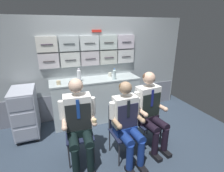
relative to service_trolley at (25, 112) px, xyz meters
The scene contains 14 objects.
ground 1.82m from the service_trolley, 33.11° to the right, with size 4.80×4.80×0.04m, color #2C3847.
galley_bulkhead 1.62m from the service_trolley, 16.11° to the left, with size 4.20×0.14×2.15m.
galley_counter 1.37m from the service_trolley, ahead, with size 1.83×0.53×0.93m.
service_trolley is the anchor object (origin of this frame).
folding_chair_left 1.17m from the service_trolley, 45.36° to the right, with size 0.43×0.43×0.82m.
crew_member_left 1.29m from the service_trolley, 50.64° to the right, with size 0.52×0.66×1.29m.
folding_chair_right 1.79m from the service_trolley, 34.79° to the right, with size 0.42×0.42×0.82m.
crew_member_right 1.90m from the service_trolley, 38.63° to the right, with size 0.49×0.61×1.23m.
folding_chair_by_counter 2.13m from the service_trolley, 23.69° to the right, with size 0.44×0.45×0.82m.
crew_member_by_counter 2.22m from the service_trolley, 27.18° to the right, with size 0.52×0.67×1.28m.
sparkling_bottle_green 1.17m from the service_trolley, ahead, with size 0.08×0.08×0.26m.
water_bottle_short 1.80m from the service_trolley, ahead, with size 0.06×0.06×0.23m.
paper_cup_tan 1.79m from the service_trolley, ahead, with size 0.07×0.07×0.08m.
paper_cup_blue 0.79m from the service_trolley, ahead, with size 0.08×0.08×0.07m.
Camera 1 is at (-0.94, -2.17, 1.95)m, focal length 27.16 mm.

